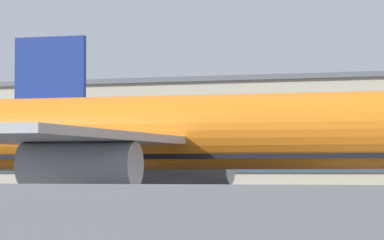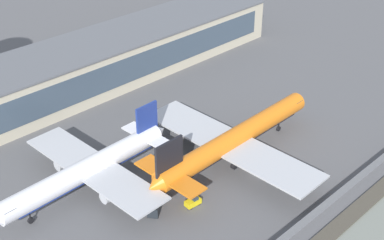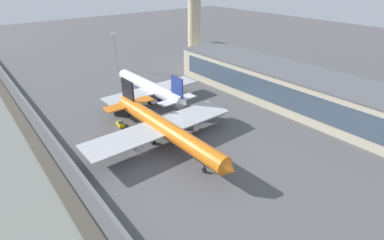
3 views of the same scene
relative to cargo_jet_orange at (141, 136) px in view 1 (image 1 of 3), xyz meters
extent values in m
plane|color=#565659|center=(-0.32, -7.65, -5.20)|extent=(500.00, 500.00, 0.00)
cylinder|color=orange|center=(0.82, 0.01, 0.19)|extent=(45.12, 5.16, 4.40)
cube|color=black|center=(0.82, 0.01, -1.02)|extent=(38.35, 4.17, 0.79)
cube|color=#B7BABF|center=(-1.62, 10.79, -0.36)|extent=(10.27, 21.79, 0.44)
cube|color=#B7BABF|center=(-1.25, -10.84, -0.36)|extent=(10.27, 21.79, 0.44)
cylinder|color=#B7BABF|center=(-0.24, 9.08, -1.79)|extent=(6.35, 2.53, 2.42)
cylinder|color=#B7BABF|center=(0.07, -9.08, -1.79)|extent=(6.35, 2.53, 2.42)
cylinder|color=black|center=(-2.38, 2.27, -3.29)|extent=(0.35, 0.35, 2.58)
cylinder|color=black|center=(-2.38, 2.27, -4.58)|extent=(1.43, 1.01, 1.42)
cylinder|color=black|center=(-2.30, -2.35, -3.29)|extent=(0.35, 0.35, 2.58)
cylinder|color=black|center=(-2.30, -2.35, -4.58)|extent=(1.43, 1.01, 1.42)
cone|color=white|center=(-9.17, 13.76, 0.06)|extent=(2.91, 3.95, 3.87)
cube|color=navy|center=(-12.60, 13.65, 4.36)|extent=(5.64, 0.69, 7.30)
cube|color=white|center=(-12.50, 10.35, 0.39)|extent=(3.95, 6.71, 0.34)
cube|color=white|center=(-12.71, 16.95, 0.39)|extent=(3.95, 6.71, 0.34)
cube|color=#3D4C5B|center=(7.48, 40.69, 1.32)|extent=(96.58, 0.16, 7.11)
camera|label=1|loc=(24.25, -62.66, -2.15)|focal=105.00mm
camera|label=2|loc=(-73.93, -62.19, 62.38)|focal=50.00mm
camera|label=3|loc=(60.30, -38.16, 38.30)|focal=28.00mm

